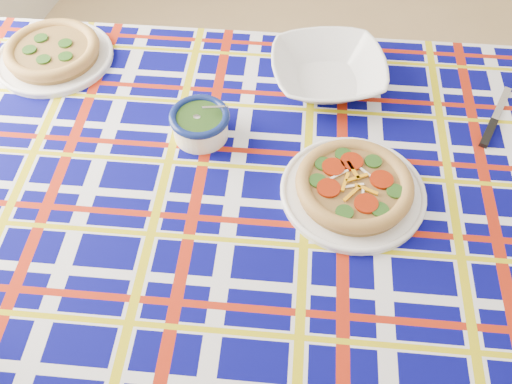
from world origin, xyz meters
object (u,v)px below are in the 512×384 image
(pesto_bowl, at_px, (200,122))
(dining_table, at_px, (270,208))
(main_focaccia_plate, at_px, (354,185))
(serving_bowl, at_px, (328,72))

(pesto_bowl, bearing_deg, dining_table, -29.70)
(dining_table, distance_m, main_focaccia_plate, 0.22)
(main_focaccia_plate, bearing_deg, dining_table, -173.36)
(main_focaccia_plate, distance_m, serving_bowl, 0.38)
(pesto_bowl, bearing_deg, main_focaccia_plate, -13.60)
(dining_table, xyz_separation_m, pesto_bowl, (-0.20, 0.12, 0.13))
(dining_table, bearing_deg, pesto_bowl, 141.40)
(dining_table, height_order, serving_bowl, serving_bowl)
(serving_bowl, bearing_deg, pesto_bowl, -135.10)
(dining_table, height_order, main_focaccia_plate, main_focaccia_plate)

